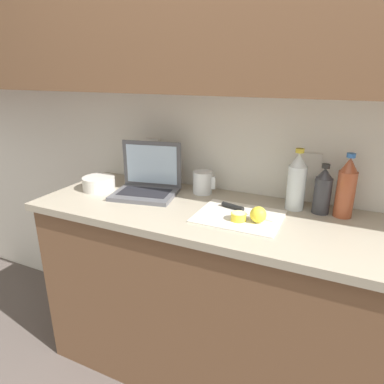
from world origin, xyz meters
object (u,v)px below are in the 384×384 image
Objects in this scene: lemon_whole_beside at (258,215)px; bowl_white at (99,183)px; bottle_water_clear at (297,182)px; lemon_half_cut at (239,217)px; bottle_green_soda at (346,188)px; laptop at (148,182)px; measuring_cup at (203,182)px; knife at (239,209)px; bottle_oil_tall at (323,191)px; cutting_board at (239,216)px.

bowl_white is (-0.88, 0.06, -0.01)m from lemon_whole_beside.
lemon_whole_beside is 0.27m from bottle_water_clear.
bottle_green_soda is (0.39, 0.25, 0.10)m from lemon_half_cut.
laptop is at bearing 164.49° from lemon_half_cut.
measuring_cup is (-0.67, 0.02, -0.07)m from bottle_green_soda.
knife is at bearing 106.39° from lemon_half_cut.
bottle_water_clear reaches higher than knife.
knife is at bearing -16.38° from laptop.
measuring_cup is (0.26, 0.12, -0.00)m from laptop.
knife is 0.14m from lemon_whole_beside.
measuring_cup is at bearing 144.84° from lemon_whole_beside.
lemon_half_cut is at bearing -43.74° from measuring_cup.
bottle_oil_tall is at bearing -1.55° from measuring_cup.
knife is 0.30m from measuring_cup.
bottle_green_soda is at bearing 0.00° from bottle_oil_tall.
laptop reaches higher than lemon_whole_beside.
lemon_whole_beside is at bearing -142.72° from bottle_green_soda.
bottle_green_soda is at bearing 0.00° from bottle_water_clear.
bottle_green_soda is at bearing 26.96° from cutting_board.
knife is 0.29m from bottle_water_clear.
lemon_whole_beside is at bearing -114.28° from bottle_water_clear.
laptop is at bearing -171.80° from bottle_water_clear.
lemon_whole_beside reaches higher than lemon_half_cut.
bottle_oil_tall is (0.30, 0.25, 0.08)m from lemon_half_cut.
lemon_whole_beside is 0.24× the size of bottle_green_soda.
cutting_board is at bearing -134.08° from bottle_water_clear.
bottle_green_soda is 1.25× the size of bottle_oil_tall.
laptop is 1.26× the size of bottle_green_soda.
lemon_half_cut is at bearing -146.97° from bottle_green_soda.
bottle_water_clear is 0.47m from measuring_cup.
measuring_cup is at bearing 136.26° from lemon_half_cut.
lemon_half_cut is at bearing -139.69° from bottle_oil_tall.
cutting_board is 1.28× the size of bottle_water_clear.
bottle_oil_tall is (0.31, 0.20, 0.10)m from cutting_board.
lemon_half_cut is at bearing -26.59° from laptop.
laptop is at bearing 14.49° from bowl_white.
bottle_water_clear is at bearing 49.56° from knife.
bottle_green_soda reaches higher than measuring_cup.
cutting_board is at bearing -58.66° from knife.
bottle_oil_tall is 0.12m from bottle_water_clear.
bottle_green_soda reaches higher than lemon_whole_beside.
measuring_cup reaches higher than bowl_white.
cutting_board is 0.06m from knife.
cutting_board is at bearing -153.04° from bottle_green_soda.
bowl_white is at bearing -176.59° from laptop.
bottle_oil_tall is at bearing -180.00° from bottle_green_soda.
bottle_water_clear reaches higher than bowl_white.
bottle_water_clear is (0.21, 0.15, 0.11)m from knife.
cutting_board is 0.35m from measuring_cup.
bottle_green_soda is 1.00× the size of bottle_water_clear.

